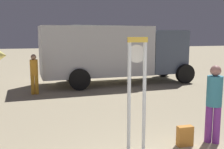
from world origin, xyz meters
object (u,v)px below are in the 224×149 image
Objects in this scene: person_near_clock at (214,100)px; person_distant at (34,72)px; box_truck_near at (113,51)px; standing_clock at (137,86)px; box_truck_far at (106,43)px; backpack at (185,136)px.

person_near_clock is 1.09× the size of person_distant.
person_near_clock is at bearing -88.24° from box_truck_near.
standing_clock is 1.35× the size of person_near_clock.
person_near_clock is at bearing -95.12° from box_truck_far.
backpack is (-0.66, 0.00, -0.74)m from person_near_clock.
standing_clock is at bearing -179.13° from person_near_clock.
person_near_clock is 0.24× the size of box_truck_near.
box_truck_near is at bearing 23.42° from person_distant.
box_truck_far is (2.05, 15.52, 1.38)m from backpack.
standing_clock is 1.59m from backpack.
box_truck_near reaches higher than standing_clock.
standing_clock is 5.32× the size of backpack.
box_truck_near reaches higher than person_near_clock.
box_truck_far is (1.62, 8.09, 0.08)m from box_truck_near.
person_near_clock is at bearing -57.22° from person_distant.
person_distant is 0.22× the size of box_truck_near.
box_truck_far is at bearing 78.53° from standing_clock.
standing_clock is 7.61m from box_truck_near.
person_near_clock is at bearing -0.08° from backpack.
standing_clock is 6.27m from person_distant.
box_truck_near is 8.25m from box_truck_far.
box_truck_far is at bearing 82.46° from backpack.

